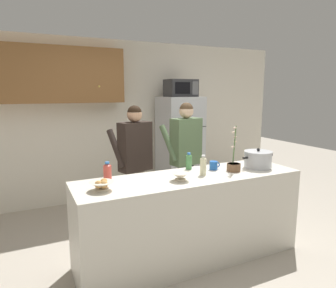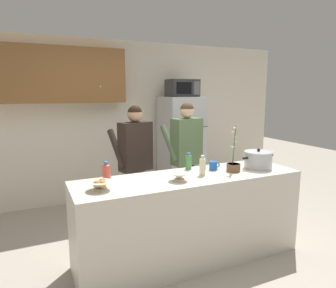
# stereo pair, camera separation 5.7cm
# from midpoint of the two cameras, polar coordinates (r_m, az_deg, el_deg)

# --- Properties ---
(ground_plane) EXTENTS (14.00, 14.00, 0.00)m
(ground_plane) POSITION_cam_midpoint_polar(r_m,az_deg,el_deg) (3.53, 3.63, -20.54)
(ground_plane) COLOR #B2A899
(back_wall_unit) EXTENTS (6.00, 0.48, 2.60)m
(back_wall_unit) POSITION_cam_midpoint_polar(r_m,az_deg,el_deg) (5.05, -11.76, 6.12)
(back_wall_unit) COLOR silver
(back_wall_unit) RESTS_ON ground
(kitchen_island) EXTENTS (2.40, 0.68, 0.92)m
(kitchen_island) POSITION_cam_midpoint_polar(r_m,az_deg,el_deg) (3.32, 3.72, -13.67)
(kitchen_island) COLOR silver
(kitchen_island) RESTS_ON ground
(refrigerator) EXTENTS (0.64, 0.68, 1.70)m
(refrigerator) POSITION_cam_midpoint_polar(r_m,az_deg,el_deg) (5.16, 1.90, -0.60)
(refrigerator) COLOR #B7BABF
(refrigerator) RESTS_ON ground
(microwave) EXTENTS (0.48, 0.37, 0.28)m
(microwave) POSITION_cam_midpoint_polar(r_m,az_deg,el_deg) (5.05, 2.08, 10.46)
(microwave) COLOR #2D2D30
(microwave) RESTS_ON refrigerator
(person_near_pot) EXTENTS (0.57, 0.51, 1.62)m
(person_near_pot) POSITION_cam_midpoint_polar(r_m,az_deg,el_deg) (3.89, -6.67, -1.80)
(person_near_pot) COLOR #726656
(person_near_pot) RESTS_ON ground
(person_by_sink) EXTENTS (0.56, 0.49, 1.64)m
(person_by_sink) POSITION_cam_midpoint_polar(r_m,az_deg,el_deg) (4.15, 2.93, -0.74)
(person_by_sink) COLOR black
(person_by_sink) RESTS_ON ground
(cooking_pot) EXTENTS (0.43, 0.32, 0.23)m
(cooking_pot) POSITION_cam_midpoint_polar(r_m,az_deg,el_deg) (3.61, 16.11, -2.79)
(cooking_pot) COLOR silver
(cooking_pot) RESTS_ON kitchen_island
(coffee_mug) EXTENTS (0.13, 0.09, 0.10)m
(coffee_mug) POSITION_cam_midpoint_polar(r_m,az_deg,el_deg) (3.43, 8.12, -4.01)
(coffee_mug) COLOR #1E59B2
(coffee_mug) RESTS_ON kitchen_island
(bread_bowl) EXTENTS (0.22, 0.22, 0.10)m
(bread_bowl) POSITION_cam_midpoint_polar(r_m,az_deg,el_deg) (2.76, -12.93, -7.52)
(bread_bowl) COLOR beige
(bread_bowl) RESTS_ON kitchen_island
(empty_bowl) EXTENTS (0.19, 0.19, 0.08)m
(empty_bowl) POSITION_cam_midpoint_polar(r_m,az_deg,el_deg) (2.98, 1.79, -6.06)
(empty_bowl) COLOR beige
(empty_bowl) RESTS_ON kitchen_island
(bottle_near_edge) EXTENTS (0.08, 0.08, 0.20)m
(bottle_near_edge) POSITION_cam_midpoint_polar(r_m,az_deg,el_deg) (2.98, -11.86, -5.26)
(bottle_near_edge) COLOR #D84C3F
(bottle_near_edge) RESTS_ON kitchen_island
(bottle_mid_counter) EXTENTS (0.07, 0.07, 0.19)m
(bottle_mid_counter) POSITION_cam_midpoint_polar(r_m,az_deg,el_deg) (3.41, 3.46, -3.24)
(bottle_mid_counter) COLOR #4C8C4C
(bottle_mid_counter) RESTS_ON kitchen_island
(bottle_far_corner) EXTENTS (0.07, 0.07, 0.21)m
(bottle_far_corner) POSITION_cam_midpoint_polar(r_m,az_deg,el_deg) (3.18, 6.12, -4.02)
(bottle_far_corner) COLOR beige
(bottle_far_corner) RESTS_ON kitchen_island
(potted_orchid) EXTENTS (0.15, 0.15, 0.50)m
(potted_orchid) POSITION_cam_midpoint_polar(r_m,az_deg,el_deg) (3.40, 11.78, -3.84)
(potted_orchid) COLOR brown
(potted_orchid) RESTS_ON kitchen_island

